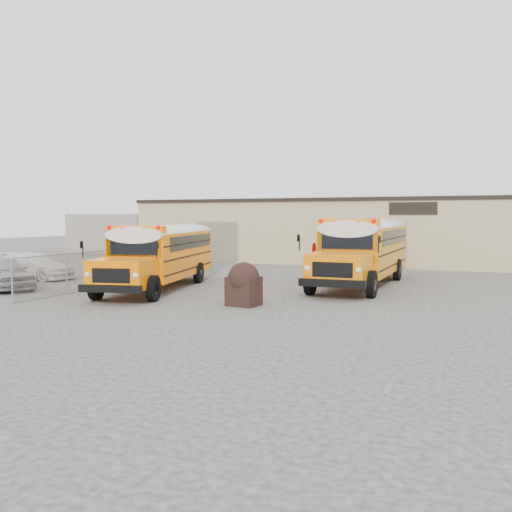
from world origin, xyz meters
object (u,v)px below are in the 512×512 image
at_px(school_bus_left, 198,244).
at_px(tarp_bundle, 244,283).
at_px(school_bus_right, 387,241).
at_px(car_white, 33,266).
at_px(car_dark, 138,256).
at_px(car_silver, 3,273).

distance_m(school_bus_left, tarp_bundle, 12.07).
bearing_deg(school_bus_right, car_white, -144.97).
relative_size(tarp_bundle, car_white, 0.34).
distance_m(tarp_bundle, car_white, 14.85).
bearing_deg(school_bus_left, car_dark, 151.91).
relative_size(school_bus_right, car_white, 2.31).
distance_m(school_bus_left, school_bus_right, 11.49).
bearing_deg(school_bus_right, car_dark, -171.90).
bearing_deg(school_bus_right, car_silver, -133.32).
xyz_separation_m(school_bus_left, school_bus_right, (9.79, 6.00, 0.16)).
distance_m(school_bus_left, car_dark, 7.80).
xyz_separation_m(school_bus_left, car_silver, (-4.93, -9.61, -0.98)).
bearing_deg(school_bus_left, car_silver, -117.16).
height_order(car_silver, car_white, car_silver).
distance_m(tarp_bundle, car_silver, 12.31).
bearing_deg(school_bus_left, school_bus_right, 31.51).
distance_m(car_silver, car_dark, 13.38).
xyz_separation_m(school_bus_right, car_white, (-16.78, -11.77, -1.20)).
bearing_deg(tarp_bundle, car_silver, -179.52).
height_order(school_bus_right, car_white, school_bus_right).
distance_m(tarp_bundle, car_dark, 19.35).
bearing_deg(car_silver, school_bus_left, -1.23).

